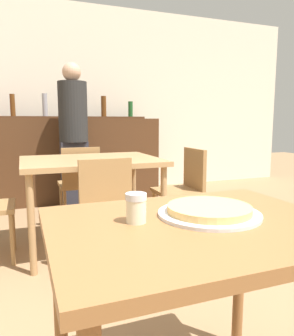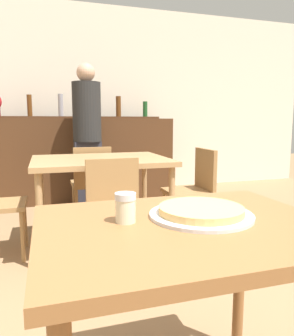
{
  "view_description": "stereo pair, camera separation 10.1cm",
  "coord_description": "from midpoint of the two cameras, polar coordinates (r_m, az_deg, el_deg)",
  "views": [
    {
      "loc": [
        -0.52,
        -0.91,
        1.1
      ],
      "look_at": [
        0.04,
        0.55,
        0.87
      ],
      "focal_mm": 35.0,
      "sensor_mm": 36.0,
      "label": 1
    },
    {
      "loc": [
        -0.42,
        -0.94,
        1.1
      ],
      "look_at": [
        0.04,
        0.55,
        0.87
      ],
      "focal_mm": 35.0,
      "sensor_mm": 36.0,
      "label": 2
    }
  ],
  "objects": [
    {
      "name": "chair_far_side_back",
      "position": [
        3.46,
        -12.44,
        -2.08
      ],
      "size": [
        0.4,
        0.4,
        0.83
      ],
      "rotation": [
        0.0,
        0.0,
        3.14
      ],
      "color": "olive",
      "rests_on": "ground_plane"
    },
    {
      "name": "dining_table_near",
      "position": [
        1.12,
        5.89,
        -14.17
      ],
      "size": [
        0.95,
        0.73,
        0.77
      ],
      "color": "brown",
      "rests_on": "ground_plane"
    },
    {
      "name": "chair_far_side_right",
      "position": [
        3.15,
        5.62,
        -2.97
      ],
      "size": [
        0.4,
        0.4,
        0.83
      ],
      "rotation": [
        0.0,
        0.0,
        -1.57
      ],
      "color": "olive",
      "rests_on": "ground_plane"
    },
    {
      "name": "person_standing",
      "position": [
        4.04,
        -13.38,
        6.14
      ],
      "size": [
        0.34,
        0.34,
        1.77
      ],
      "color": "#2D2D38",
      "rests_on": "ground_plane"
    },
    {
      "name": "pizza_tray",
      "position": [
        1.15,
        8.3,
        -7.45
      ],
      "size": [
        0.35,
        0.35,
        0.04
      ],
      "color": "silver",
      "rests_on": "dining_table_near"
    },
    {
      "name": "wall_back",
      "position": [
        5.12,
        -15.92,
        11.37
      ],
      "size": [
        8.0,
        0.05,
        2.8
      ],
      "color": "silver",
      "rests_on": "ground_plane"
    },
    {
      "name": "dining_table_far",
      "position": [
        2.83,
        -10.71,
        -0.0
      ],
      "size": [
        1.13,
        0.88,
        0.78
      ],
      "color": "#A87F51",
      "rests_on": "ground_plane"
    },
    {
      "name": "bar_back_shelf",
      "position": [
        4.75,
        -15.67,
        9.08
      ],
      "size": [
        2.39,
        0.24,
        0.34
      ],
      "color": "#4C2D19",
      "rests_on": "bar_counter"
    },
    {
      "name": "cheese_shaker",
      "position": [
        1.06,
        -4.65,
        -6.93
      ],
      "size": [
        0.07,
        0.07,
        0.1
      ],
      "color": "beige",
      "rests_on": "dining_table_near"
    },
    {
      "name": "chair_far_side_front",
      "position": [
        2.28,
        -7.76,
        -7.36
      ],
      "size": [
        0.4,
        0.4,
        0.83
      ],
      "color": "olive",
      "rests_on": "ground_plane"
    },
    {
      "name": "bar_counter",
      "position": [
        4.64,
        -14.95,
        1.38
      ],
      "size": [
        2.6,
        0.56,
        1.12
      ],
      "color": "#4C2D19",
      "rests_on": "ground_plane"
    }
  ]
}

